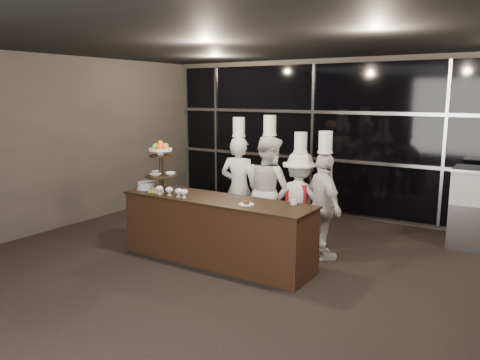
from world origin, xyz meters
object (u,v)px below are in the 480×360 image
Objects in this scene: chef_b at (269,190)px; chef_c at (299,200)px; buffet_counter at (216,230)px; chef_a at (239,187)px; chef_d at (323,205)px; layer_cake at (147,186)px; display_stand at (161,163)px.

chef_b reaches higher than chef_c.
buffet_counter is 1.40m from chef_c.
chef_d is (1.49, -0.10, -0.08)m from chef_a.
chef_b reaches higher than buffet_counter.
chef_c is at bearing 12.31° from chef_b.
display_stand is at bearing 11.00° from layer_cake.
layer_cake is at bearing -143.38° from chef_b.
chef_b is (1.24, 1.06, -0.46)m from display_stand.
display_stand is 0.45m from layer_cake.
chef_c is 0.97× the size of chef_d.
buffet_counter is at bearing 2.28° from layer_cake.
chef_b is 1.13× the size of chef_c.
chef_a is at bearing -177.27° from chef_b.
display_stand is 0.41× the size of chef_d.
chef_c reaches higher than buffet_counter.
buffet_counter is at bearing -141.94° from chef_d.
chef_b is at bearing 36.62° from layer_cake.
chef_d is (2.20, 0.94, -0.55)m from display_stand.
chef_a is 1.11× the size of chef_c.
chef_d is (1.20, 0.94, 0.32)m from buffet_counter.
chef_a reaches higher than layer_cake.
chef_a reaches higher than display_stand.
buffet_counter is 1.36m from layer_cake.
buffet_counter is 1.55m from chef_d.
display_stand is at bearing -124.13° from chef_a.
display_stand is 1.34m from chef_a.
layer_cake is at bearing -169.00° from display_stand.
chef_a is 1.02m from chef_c.
chef_b is at bearing 172.40° from chef_d.
chef_d is at bearing -3.90° from chef_a.
chef_d reaches higher than display_stand.
chef_c is (1.71, 1.17, -0.58)m from display_stand.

